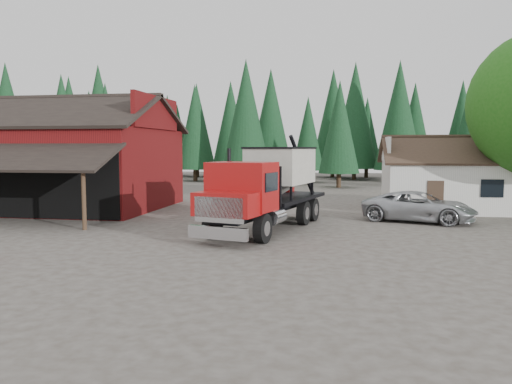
# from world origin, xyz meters

# --- Properties ---
(ground) EXTENTS (120.00, 120.00, 0.00)m
(ground) POSITION_xyz_m (0.00, 0.00, 0.00)
(ground) COLOR #433D35
(ground) RESTS_ON ground
(red_barn) EXTENTS (12.80, 13.63, 7.18)m
(red_barn) POSITION_xyz_m (-11.00, 9.90, 2.69)
(red_barn) COLOR maroon
(red_barn) RESTS_ON ground
(farmhouse) EXTENTS (8.60, 6.42, 4.65)m
(farmhouse) POSITION_xyz_m (13.00, 13.00, 1.67)
(farmhouse) COLOR silver
(farmhouse) RESTS_ON ground
(conifer_backdrop) EXTENTS (76.00, 16.00, 16.00)m
(conifer_backdrop) POSITION_xyz_m (0.00, 42.00, 0.00)
(conifer_backdrop) COLOR black
(conifer_backdrop) RESTS_ON ground
(near_pine_a) EXTENTS (4.40, 4.40, 11.40)m
(near_pine_a) POSITION_xyz_m (-22.00, 28.00, 6.39)
(near_pine_a) COLOR #382619
(near_pine_a) RESTS_ON ground
(near_pine_b) EXTENTS (3.96, 3.96, 10.40)m
(near_pine_b) POSITION_xyz_m (6.00, 30.00, 5.89)
(near_pine_b) COLOR #382619
(near_pine_b) RESTS_ON ground
(near_pine_d) EXTENTS (5.28, 5.28, 13.40)m
(near_pine_d) POSITION_xyz_m (-4.00, 34.00, 7.39)
(near_pine_d) COLOR #382619
(near_pine_d) RESTS_ON ground
(feed_truck) EXTENTS (4.96, 10.30, 4.49)m
(feed_truck) POSITION_xyz_m (2.84, 3.71, 2.10)
(feed_truck) COLOR black
(feed_truck) RESTS_ON ground
(silver_car) EXTENTS (6.22, 4.27, 1.58)m
(silver_car) POSITION_xyz_m (10.25, 7.47, 0.79)
(silver_car) COLOR #AEB1B6
(silver_car) RESTS_ON ground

